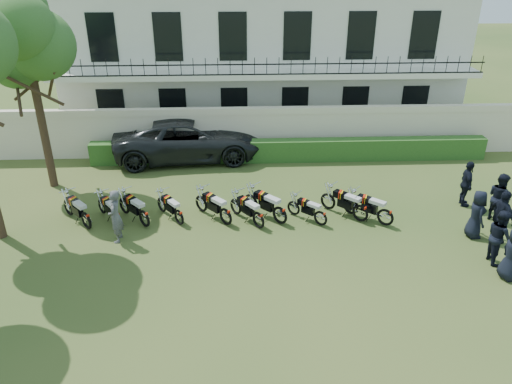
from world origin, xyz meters
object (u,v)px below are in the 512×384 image
motorcycle_2 (144,215)px  motorcycle_5 (259,216)px  motorcycle_9 (386,213)px  suv (189,139)px  officer_3 (477,214)px  officer_5 (467,184)px  officer_2 (501,217)px  motorcycle_1 (117,215)px  motorcycle_6 (280,211)px  officer_4 (499,197)px  motorcycle_4 (226,213)px  motorcycle_7 (321,215)px  tree_west_near (26,39)px  motorcycle_3 (179,214)px  motorcycle_0 (86,217)px  inspector (115,216)px  motorcycle_8 (361,209)px  officer_1 (500,236)px

motorcycle_2 → motorcycle_5: size_ratio=0.97×
motorcycle_9 → suv: suv is taller
officer_3 → officer_5: 2.31m
officer_2 → officer_5: size_ratio=1.06×
motorcycle_1 → motorcycle_9: (9.43, -0.35, 0.05)m
motorcycle_5 → officer_2: (7.90, -1.22, 0.47)m
motorcycle_6 → officer_4: size_ratio=0.86×
motorcycle_4 → motorcycle_7: size_ratio=1.17×
motorcycle_1 → tree_west_near: bearing=96.0°
motorcycle_5 → motorcycle_6: bearing=-18.0°
motorcycle_9 → motorcycle_3: bearing=128.0°
officer_2 → officer_3: 0.75m
officer_4 → motorcycle_0: bearing=78.5°
motorcycle_0 → motorcycle_5: bearing=-43.5°
motorcycle_9 → suv: size_ratio=0.23×
motorcycle_2 → motorcycle_9: (8.46, -0.28, 0.01)m
motorcycle_0 → inspector: size_ratio=0.84×
motorcycle_6 → officer_4: (7.80, -0.01, 0.38)m
tree_west_near → motorcycle_0: bearing=-58.1°
motorcycle_8 → motorcycle_0: bearing=134.6°
tree_west_near → officer_4: (16.81, -3.58, -4.98)m
motorcycle_2 → officer_5: 11.94m
motorcycle_8 → officer_4: officer_4 is taller
motorcycle_0 → officer_4: 14.55m
tree_west_near → motorcycle_2: size_ratio=5.15×
motorcycle_0 → motorcycle_9: (10.45, -0.21, -0.00)m
motorcycle_3 → officer_3: officer_3 is taller
motorcycle_3 → motorcycle_4: motorcycle_4 is taller
motorcycle_4 → officer_3: size_ratio=0.92×
motorcycle_2 → motorcycle_6: 4.76m
motorcycle_7 → officer_1: size_ratio=0.74×
tree_west_near → motorcycle_2: 7.74m
inspector → officer_5: (12.63, 1.99, -0.03)m
motorcycle_5 → motorcycle_9: size_ratio=1.01×
motorcycle_5 → suv: 7.24m
motorcycle_0 → motorcycle_7: 8.18m
tree_west_near → motorcycle_1: bearing=-46.8°
motorcycle_6 → motorcycle_0: bearing=136.7°
officer_5 → suv: bearing=73.6°
tree_west_near → motorcycle_9: 14.33m
motorcycle_0 → officer_1: (13.31, -2.50, 0.39)m
motorcycle_5 → motorcycle_6: 0.82m
motorcycle_8 → officer_3: (3.62, -1.14, 0.34)m
tree_west_near → motorcycle_7: (10.44, -3.73, -5.46)m
tree_west_near → inspector: tree_west_near is taller
motorcycle_6 → officer_2: bearing=-55.6°
motorcycle_6 → officer_1: officer_1 is taller
officer_1 → officer_3: (-0.05, 1.48, -0.04)m
officer_3 → motorcycle_1: bearing=86.0°
motorcycle_0 → motorcycle_4: bearing=-40.7°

